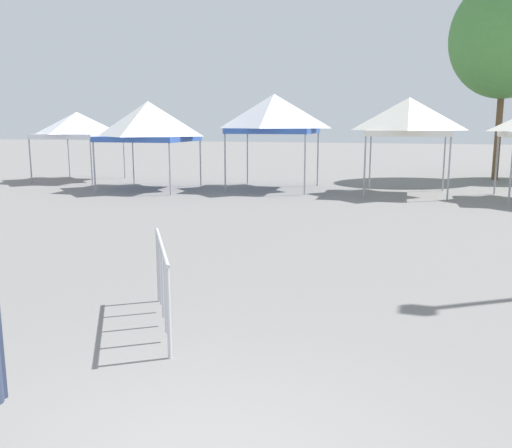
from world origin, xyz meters
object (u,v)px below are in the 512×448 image
object	(u,v)px
canopy_tent_center	(148,121)
crowd_barrier_mid_lot	(162,269)
canopy_tent_right_of_center	(274,114)
canopy_tent_far_right	(77,125)
canopy_tent_left_of_center	(409,117)
tree_behind_tents_right	(506,37)

from	to	relation	value
canopy_tent_center	crowd_barrier_mid_lot	size ratio (longest dim) A/B	1.85
canopy_tent_right_of_center	canopy_tent_far_right	bearing A→B (deg)	177.22
canopy_tent_left_of_center	tree_behind_tents_right	size ratio (longest dim) A/B	0.39
canopy_tent_far_right	canopy_tent_right_of_center	xyz separation A→B (m)	(9.21, -0.45, 0.44)
canopy_tent_far_right	canopy_tent_right_of_center	bearing A→B (deg)	-2.78
canopy_tent_right_of_center	crowd_barrier_mid_lot	distance (m)	15.03
canopy_tent_right_of_center	canopy_tent_left_of_center	size ratio (longest dim) A/B	1.06
canopy_tent_center	tree_behind_tents_right	distance (m)	15.88
canopy_tent_left_of_center	tree_behind_tents_right	distance (m)	8.21
canopy_tent_left_of_center	crowd_barrier_mid_lot	world-z (taller)	canopy_tent_left_of_center
canopy_tent_left_of_center	tree_behind_tents_right	xyz separation A→B (m)	(3.70, 6.47, 3.46)
canopy_tent_right_of_center	crowd_barrier_mid_lot	bearing A→B (deg)	-79.75
canopy_tent_far_right	crowd_barrier_mid_lot	bearing A→B (deg)	-51.83
canopy_tent_far_right	canopy_tent_right_of_center	world-z (taller)	canopy_tent_right_of_center
canopy_tent_far_right	canopy_tent_center	xyz separation A→B (m)	(4.58, -1.91, 0.15)
canopy_tent_far_right	tree_behind_tents_right	size ratio (longest dim) A/B	0.37
canopy_tent_center	canopy_tent_left_of_center	bearing A→B (deg)	7.95
canopy_tent_right_of_center	tree_behind_tents_right	size ratio (longest dim) A/B	0.41
canopy_tent_center	canopy_tent_right_of_center	bearing A→B (deg)	17.53
canopy_tent_right_of_center	crowd_barrier_mid_lot	xyz separation A→B (m)	(2.65, -14.64, -2.15)
tree_behind_tents_right	crowd_barrier_mid_lot	size ratio (longest dim) A/B	4.85
canopy_tent_right_of_center	tree_behind_tents_right	distance (m)	11.29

